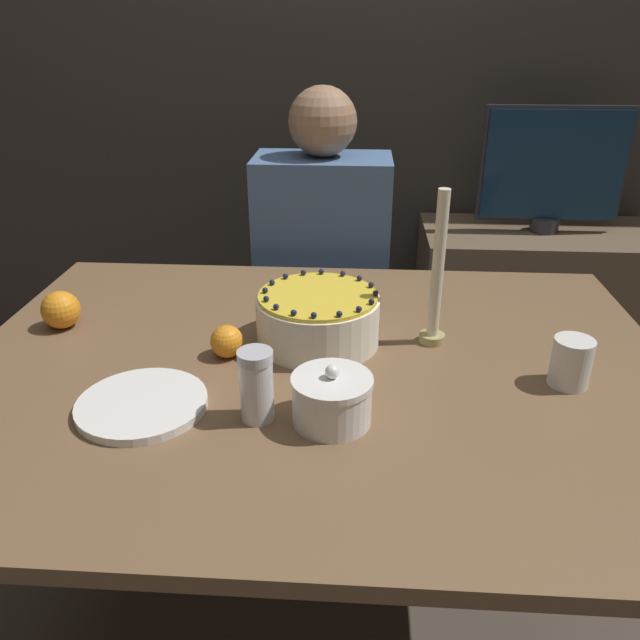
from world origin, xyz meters
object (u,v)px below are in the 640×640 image
at_px(candle, 437,282).
at_px(tv_monitor, 553,169).
at_px(sugar_bowl, 332,399).
at_px(person_man_blue_shirt, 322,312).
at_px(sugar_shaker, 256,385).
at_px(cake, 320,318).

bearing_deg(candle, tv_monitor, 63.90).
relative_size(sugar_bowl, person_man_blue_shirt, 0.11).
height_order(sugar_shaker, person_man_blue_shirt, person_man_blue_shirt).
xyz_separation_m(cake, sugar_shaker, (-0.09, -0.29, 0.01)).
height_order(sugar_bowl, person_man_blue_shirt, person_man_blue_shirt).
distance_m(person_man_blue_shirt, tv_monitor, 0.96).
distance_m(sugar_shaker, candle, 0.45).
bearing_deg(sugar_shaker, cake, 73.11).
bearing_deg(candle, cake, -176.42).
height_order(sugar_shaker, tv_monitor, tv_monitor).
bearing_deg(tv_monitor, sugar_bowl, -117.79).
height_order(sugar_bowl, sugar_shaker, sugar_shaker).
bearing_deg(cake, sugar_bowl, -82.38).
distance_m(cake, sugar_shaker, 0.30).
distance_m(sugar_bowl, sugar_shaker, 0.13).
height_order(sugar_bowl, candle, candle).
relative_size(sugar_shaker, person_man_blue_shirt, 0.11).
bearing_deg(person_man_blue_shirt, sugar_shaker, 86.66).
bearing_deg(sugar_bowl, person_man_blue_shirt, 94.48).
relative_size(sugar_shaker, candle, 0.40).
relative_size(cake, sugar_bowl, 1.87).
xyz_separation_m(cake, candle, (0.24, 0.01, 0.08)).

